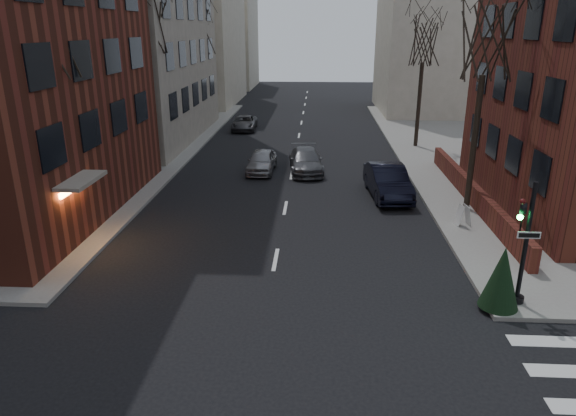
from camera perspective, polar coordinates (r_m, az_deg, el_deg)
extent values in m
cube|color=#582419|center=(27.25, 19.76, 1.63)|extent=(0.35, 16.00, 1.00)
cube|color=beige|center=(63.12, -12.59, 19.53)|extent=(14.00, 16.00, 18.00)
cube|color=beige|center=(57.52, 17.79, 18.14)|extent=(14.00, 14.00, 16.00)
cube|color=beige|center=(79.27, -7.62, 18.26)|extent=(10.00, 12.00, 14.00)
cylinder|color=black|center=(17.44, 24.90, -3.67)|extent=(0.14, 0.14, 4.00)
cylinder|color=black|center=(18.22, 24.05, -9.18)|extent=(0.44, 0.44, 0.20)
imported|color=black|center=(17.06, 24.53, -1.04)|extent=(0.16, 0.20, 1.00)
sphere|color=#19FF4C|center=(16.98, 24.39, -0.94)|extent=(0.18, 0.18, 0.18)
cube|color=white|center=(17.22, 25.21, -2.75)|extent=(0.70, 0.03, 0.22)
cylinder|color=#2D231C|center=(22.98, -23.57, 5.30)|extent=(0.28, 0.28, 6.65)
cylinder|color=#2D231C|center=(33.89, -14.71, 10.68)|extent=(0.28, 0.28, 7.00)
cylinder|color=#2D231C|center=(47.34, -9.53, 12.95)|extent=(0.28, 0.28, 6.30)
cylinder|color=#2D231C|center=(25.53, 19.95, 6.63)|extent=(0.28, 0.28, 6.30)
cylinder|color=#2D231C|center=(38.97, 14.32, 11.01)|extent=(0.28, 0.28, 5.95)
cylinder|color=black|center=(30.03, -15.80, 8.55)|extent=(0.12, 0.12, 6.00)
sphere|color=#FFA54C|center=(29.64, -16.36, 14.44)|extent=(0.36, 0.36, 0.36)
cylinder|color=black|center=(49.18, -8.31, 13.07)|extent=(0.12, 0.12, 6.00)
sphere|color=#FFA54C|center=(48.94, -8.50, 16.68)|extent=(0.36, 0.36, 0.36)
imported|color=black|center=(27.38, 11.02, 2.92)|extent=(2.21, 5.19, 1.66)
imported|color=gray|center=(31.71, -2.94, 5.23)|extent=(1.76, 4.03, 1.35)
imported|color=#46474C|center=(31.70, 2.00, 5.27)|extent=(2.39, 4.93, 1.38)
imported|color=#3D3D42|center=(45.20, -4.87, 9.39)|extent=(2.13, 4.39, 1.20)
cube|color=silver|center=(23.95, 18.91, -0.75)|extent=(0.49, 0.63, 0.93)
cone|color=black|center=(17.31, 22.65, -7.12)|extent=(1.49, 1.49, 2.02)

